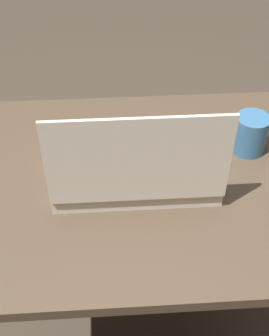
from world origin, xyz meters
name	(u,v)px	position (x,y,z in m)	size (l,w,h in m)	color
ground_plane	(136,329)	(0.00, 0.00, 0.00)	(8.00, 8.00, 0.00)	#42382D
dining_table	(137,214)	(0.00, 0.00, 0.63)	(0.95, 0.72, 0.77)	#4C3D2D
donut_box	(133,167)	(0.01, 0.01, 0.82)	(0.40, 0.26, 0.27)	silver
coffee_mug	(251,133)	(-0.31, -0.09, 0.82)	(0.09, 0.09, 0.11)	teal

